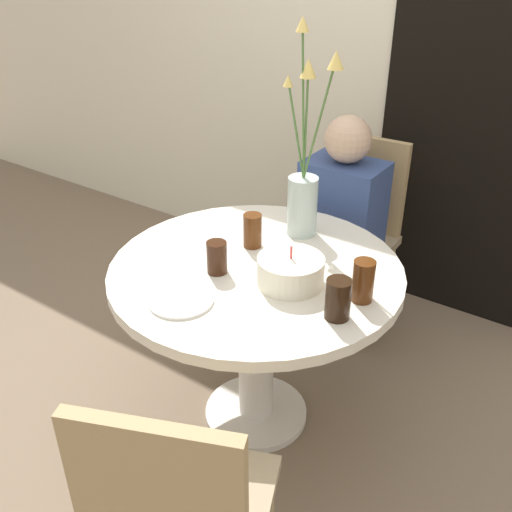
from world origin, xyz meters
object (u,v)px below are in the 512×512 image
(person_boy, at_px, (340,239))
(drink_glass_3, at_px, (252,231))
(flower_vase, at_px, (304,183))
(drink_glass_1, at_px, (217,257))
(drink_glass_2, at_px, (338,299))
(drink_glass_0, at_px, (363,281))
(birthday_cake, at_px, (291,271))
(side_plate, at_px, (181,300))
(chair_left_flank, at_px, (355,224))

(person_boy, bearing_deg, drink_glass_3, -97.27)
(flower_vase, bearing_deg, person_boy, 93.12)
(drink_glass_1, bearing_deg, drink_glass_2, -0.39)
(drink_glass_3, relative_size, person_boy, 0.12)
(drink_glass_0, xyz_separation_m, drink_glass_2, (-0.02, -0.13, -0.00))
(drink_glass_2, bearing_deg, birthday_cake, 159.00)
(drink_glass_2, bearing_deg, flower_vase, 131.51)
(birthday_cake, bearing_deg, drink_glass_2, -21.00)
(drink_glass_1, distance_m, drink_glass_3, 0.22)
(birthday_cake, distance_m, drink_glass_2, 0.23)
(drink_glass_0, bearing_deg, flower_vase, 143.28)
(flower_vase, relative_size, drink_glass_0, 5.58)
(side_plate, relative_size, drink_glass_2, 1.59)
(flower_vase, xyz_separation_m, drink_glass_0, (0.39, -0.29, -0.14))
(birthday_cake, bearing_deg, chair_left_flank, 101.58)
(flower_vase, distance_m, person_boy, 0.57)
(side_plate, bearing_deg, flower_vase, 83.76)
(side_plate, xyz_separation_m, drink_glass_0, (0.46, 0.33, 0.06))
(flower_vase, relative_size, drink_glass_3, 6.11)
(person_boy, bearing_deg, birthday_cake, -76.32)
(birthday_cake, xyz_separation_m, drink_glass_3, (-0.25, 0.14, 0.02))
(chair_left_flank, xyz_separation_m, flower_vase, (0.03, -0.55, 0.40))
(side_plate, height_order, drink_glass_3, drink_glass_3)
(side_plate, relative_size, drink_glass_0, 1.48)
(side_plate, height_order, drink_glass_2, drink_glass_2)
(birthday_cake, height_order, flower_vase, flower_vase)
(birthday_cake, xyz_separation_m, drink_glass_1, (-0.24, -0.08, 0.01))
(drink_glass_0, xyz_separation_m, drink_glass_3, (-0.49, 0.10, -0.01))
(side_plate, height_order, drink_glass_1, drink_glass_1)
(flower_vase, height_order, drink_glass_2, flower_vase)
(chair_left_flank, relative_size, flower_vase, 1.18)
(side_plate, bearing_deg, person_boy, 87.34)
(flower_vase, xyz_separation_m, person_boy, (-0.02, 0.39, -0.41))
(drink_glass_1, height_order, drink_glass_2, drink_glass_2)
(person_boy, bearing_deg, drink_glass_0, -58.80)
(birthday_cake, height_order, drink_glass_0, same)
(drink_glass_1, bearing_deg, chair_left_flank, 86.33)
(birthday_cake, height_order, side_plate, birthday_cake)
(drink_glass_1, bearing_deg, flower_vase, 78.13)
(drink_glass_3, bearing_deg, person_boy, 82.73)
(birthday_cake, relative_size, person_boy, 0.21)
(drink_glass_2, distance_m, person_boy, 0.94)
(drink_glass_2, relative_size, person_boy, 0.12)
(chair_left_flank, bearing_deg, drink_glass_0, -65.22)
(flower_vase, xyz_separation_m, side_plate, (-0.07, -0.63, -0.20))
(drink_glass_0, bearing_deg, drink_glass_2, -98.87)
(flower_vase, bearing_deg, side_plate, -96.24)
(drink_glass_2, bearing_deg, drink_glass_3, 154.36)
(flower_vase, height_order, drink_glass_0, flower_vase)
(birthday_cake, distance_m, drink_glass_1, 0.26)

